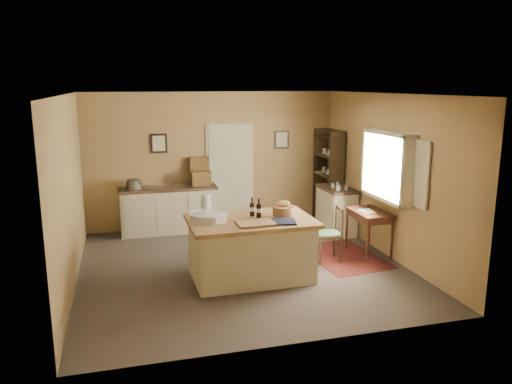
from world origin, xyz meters
TOP-DOWN VIEW (x-y plane):
  - ground at (0.00, 0.00)m, footprint 5.00×5.00m
  - wall_back at (0.00, 2.50)m, footprint 5.00×0.10m
  - wall_front at (0.00, -2.50)m, footprint 5.00×0.10m
  - wall_left at (-2.50, 0.00)m, footprint 0.10×5.00m
  - wall_right at (2.50, 0.00)m, footprint 0.10×5.00m
  - ceiling at (0.00, 0.00)m, footprint 5.00×5.00m
  - door at (0.35, 2.47)m, footprint 0.97×0.06m
  - framed_prints at (0.20, 2.48)m, footprint 2.82×0.02m
  - window at (2.42, -0.20)m, footprint 0.25×1.99m
  - work_island at (0.01, -0.48)m, footprint 1.84×1.21m
  - sideboard at (-0.92, 2.20)m, footprint 1.86×0.53m
  - rug at (1.75, -0.00)m, footprint 1.26×1.70m
  - writing_desk at (2.20, -0.00)m, footprint 0.52×0.85m
  - desk_chair at (1.42, -0.09)m, footprint 0.46×0.46m
  - right_cabinet at (2.20, 1.32)m, footprint 0.53×0.94m
  - shelving_unit at (2.35, 2.00)m, footprint 0.33×0.88m

SIDE VIEW (x-z plane):
  - ground at x=0.00m, z-range 0.00..0.00m
  - rug at x=1.75m, z-range 0.00..0.01m
  - desk_chair at x=1.42m, z-range 0.00..0.88m
  - right_cabinet at x=2.20m, z-range -0.04..0.95m
  - sideboard at x=-0.92m, z-range -0.11..1.07m
  - work_island at x=0.01m, z-range -0.12..1.08m
  - writing_desk at x=2.20m, z-range 0.26..1.07m
  - shelving_unit at x=2.35m, z-range 0.00..1.95m
  - door at x=0.35m, z-range 0.00..2.11m
  - wall_back at x=0.00m, z-range 0.00..2.70m
  - wall_front at x=0.00m, z-range 0.00..2.70m
  - wall_left at x=-2.50m, z-range 0.00..2.70m
  - wall_right at x=2.50m, z-range 0.00..2.70m
  - window at x=2.42m, z-range 0.99..2.11m
  - framed_prints at x=0.20m, z-range 1.53..1.91m
  - ceiling at x=0.00m, z-range 2.70..2.70m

